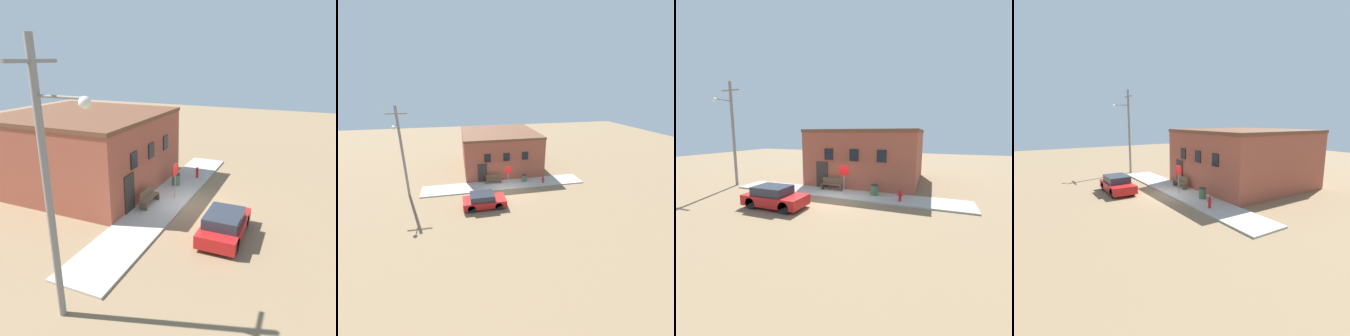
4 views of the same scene
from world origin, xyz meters
The scene contains 9 objects.
ground_plane centered at (0.00, 0.00, 0.00)m, with size 80.00×80.00×0.00m, color #846B4C.
sidewalk centered at (0.00, 1.26, 0.05)m, with size 17.48×2.52×0.11m.
brick_building centered at (0.47, 7.19, 2.41)m, with size 9.26×9.47×4.82m.
fire_hydrant centered at (4.24, 0.79, 0.48)m, with size 0.40×0.19×0.75m.
stop_sign centered at (0.30, 0.86, 1.62)m, with size 0.72×0.06×2.15m.
bench centered at (-1.13, 1.91, 0.57)m, with size 1.68×0.44×0.94m.
trash_bin centered at (2.33, 1.62, 0.49)m, with size 0.52×0.52×0.77m.
utility_pole centered at (-9.77, 0.70, 4.69)m, with size 1.80×1.84×8.70m.
parked_car centered at (-2.78, -2.88, 0.64)m, with size 3.81×1.82×1.32m.
Camera 1 is at (-16.46, -5.85, 8.07)m, focal length 35.00 mm.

